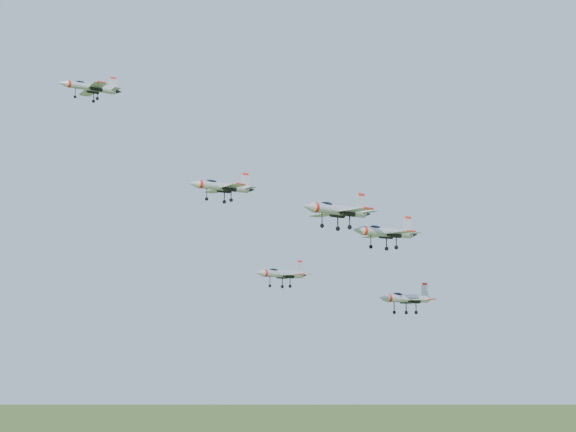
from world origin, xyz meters
name	(u,v)px	position (x,y,z in m)	size (l,w,h in m)	color
jet_lead	(90,87)	(-23.33, 11.50, 142.70)	(10.81, 8.97, 2.89)	#AAB0B7
jet_left_high	(221,186)	(-5.84, -3.12, 125.38)	(11.78, 9.82, 3.15)	#AAB0B7
jet_right_high	(337,210)	(6.40, -17.39, 120.71)	(13.52, 11.44, 3.65)	#AAB0B7
jet_left_low	(281,274)	(8.24, 4.91, 112.73)	(11.26, 9.53, 3.04)	#AAB0B7
jet_right_low	(385,232)	(16.76, -13.93, 118.33)	(12.90, 10.73, 3.45)	#AAB0B7
jet_trail	(406,298)	(28.40, -2.23, 108.68)	(12.95, 10.88, 3.47)	#AAB0B7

